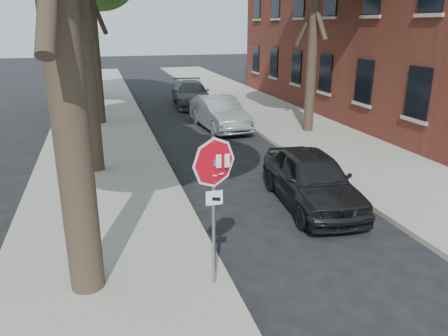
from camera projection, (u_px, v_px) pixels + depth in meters
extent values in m
plane|color=black|center=(252.00, 282.00, 7.79)|extent=(120.00, 120.00, 0.00)
cube|color=gray|center=(99.00, 134.00, 18.08)|extent=(4.00, 55.00, 0.12)
cube|color=gray|center=(288.00, 122.00, 20.29)|extent=(4.00, 55.00, 0.12)
cube|color=#9E9384|center=(149.00, 130.00, 18.61)|extent=(0.12, 55.00, 0.13)
cube|color=#9E9384|center=(247.00, 124.00, 19.75)|extent=(0.12, 55.00, 0.13)
cylinder|color=gray|center=(214.00, 214.00, 7.16)|extent=(0.06, 0.06, 2.60)
cube|color=#99999E|center=(214.00, 162.00, 6.85)|extent=(0.05, 0.06, 0.10)
cylinder|color=#99999E|center=(214.00, 162.00, 6.85)|extent=(0.76, 0.32, 0.82)
cylinder|color=white|center=(214.00, 163.00, 6.84)|extent=(0.76, 0.32, 0.82)
cylinder|color=red|center=(214.00, 163.00, 6.83)|extent=(0.68, 0.29, 0.74)
cube|color=white|center=(201.00, 163.00, 6.76)|extent=(0.08, 0.00, 0.22)
cube|color=white|center=(210.00, 162.00, 6.80)|extent=(0.08, 0.00, 0.22)
cube|color=white|center=(219.00, 161.00, 6.83)|extent=(0.08, 0.00, 0.22)
cube|color=white|center=(227.00, 161.00, 6.87)|extent=(0.08, 0.00, 0.22)
cube|color=silver|center=(208.00, 175.00, 6.85)|extent=(0.08, 0.00, 0.03)
cube|color=silver|center=(214.00, 176.00, 6.88)|extent=(0.08, 0.00, 0.03)
cube|color=silver|center=(221.00, 174.00, 6.91)|extent=(0.08, 0.00, 0.03)
cube|color=white|center=(214.00, 198.00, 7.03)|extent=(0.28, 0.02, 0.24)
cube|color=black|center=(216.00, 199.00, 7.03)|extent=(0.15, 0.00, 0.08)
cylinder|color=black|center=(82.00, 5.00, 11.98)|extent=(0.44, 0.44, 9.50)
cylinder|color=black|center=(90.00, 6.00, 18.34)|extent=(0.48, 0.48, 10.00)
cylinder|color=black|center=(86.00, 20.00, 24.82)|extent=(0.40, 0.40, 9.00)
cylinder|color=black|center=(315.00, 18.00, 17.03)|extent=(0.40, 0.40, 9.00)
imported|color=black|center=(312.00, 179.00, 10.94)|extent=(2.00, 4.21, 1.39)
imported|color=#97999E|center=(219.00, 113.00, 18.96)|extent=(1.86, 4.37, 1.40)
imported|color=#424246|center=(191.00, 94.00, 24.40)|extent=(2.28, 4.82, 1.36)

